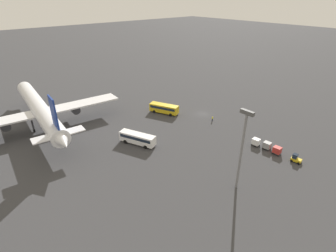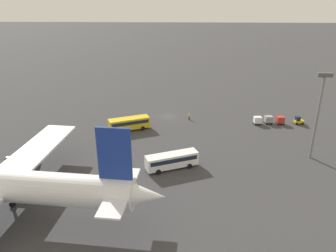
{
  "view_description": "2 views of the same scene",
  "coord_description": "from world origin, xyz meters",
  "px_view_note": "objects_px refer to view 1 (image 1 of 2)",
  "views": [
    {
      "loc": [
        -54.55,
        62.77,
        37.26
      ],
      "look_at": [
        -4.07,
        19.38,
        3.31
      ],
      "focal_mm": 28.0,
      "sensor_mm": 36.0,
      "label": 1
    },
    {
      "loc": [
        -3.26,
        84.91,
        32.2
      ],
      "look_at": [
        -0.73,
        18.12,
        4.67
      ],
      "focal_mm": 35.0,
      "sensor_mm": 36.0,
      "label": 2
    }
  ],
  "objects_px": {
    "cargo_cart_grey": "(267,145)",
    "cargo_cart_white": "(256,142)",
    "airplane": "(40,109)",
    "worker_person": "(212,119)",
    "cargo_cart_red": "(277,150)",
    "shuttle_bus_near": "(164,108)",
    "shuttle_bus_far": "(137,138)",
    "baggage_tug": "(296,159)"
  },
  "relations": [
    {
      "from": "cargo_cart_grey",
      "to": "cargo_cart_white",
      "type": "xyz_separation_m",
      "value": [
        2.96,
        0.61,
        0.0
      ]
    },
    {
      "from": "shuttle_bus_far",
      "to": "cargo_cart_grey",
      "type": "bearing_deg",
      "value": -158.15
    },
    {
      "from": "shuttle_bus_near",
      "to": "cargo_cart_white",
      "type": "height_order",
      "value": "shuttle_bus_near"
    },
    {
      "from": "shuttle_bus_far",
      "to": "cargo_cart_white",
      "type": "xyz_separation_m",
      "value": [
        -21.76,
        -23.85,
        -0.66
      ]
    },
    {
      "from": "baggage_tug",
      "to": "cargo_cart_red",
      "type": "relative_size",
      "value": 1.22
    },
    {
      "from": "shuttle_bus_far",
      "to": "cargo_cart_white",
      "type": "height_order",
      "value": "shuttle_bus_far"
    },
    {
      "from": "airplane",
      "to": "worker_person",
      "type": "xyz_separation_m",
      "value": [
        -31.23,
        -43.0,
        -5.17
      ]
    },
    {
      "from": "airplane",
      "to": "cargo_cart_grey",
      "type": "xyz_separation_m",
      "value": [
        -51.99,
        -40.85,
        -4.85
      ]
    },
    {
      "from": "worker_person",
      "to": "cargo_cart_white",
      "type": "bearing_deg",
      "value": 171.18
    },
    {
      "from": "shuttle_bus_near",
      "to": "shuttle_bus_far",
      "type": "xyz_separation_m",
      "value": [
        -11.17,
        18.83,
        -0.03
      ]
    },
    {
      "from": "shuttle_bus_near",
      "to": "baggage_tug",
      "type": "relative_size",
      "value": 4.03
    },
    {
      "from": "worker_person",
      "to": "cargo_cart_red",
      "type": "height_order",
      "value": "cargo_cart_red"
    },
    {
      "from": "shuttle_bus_near",
      "to": "cargo_cart_red",
      "type": "relative_size",
      "value": 4.94
    },
    {
      "from": "worker_person",
      "to": "cargo_cart_grey",
      "type": "distance_m",
      "value": 20.87
    },
    {
      "from": "worker_person",
      "to": "cargo_cart_white",
      "type": "relative_size",
      "value": 0.83
    },
    {
      "from": "worker_person",
      "to": "cargo_cart_white",
      "type": "distance_m",
      "value": 18.01
    },
    {
      "from": "cargo_cart_red",
      "to": "shuttle_bus_near",
      "type": "bearing_deg",
      "value": 7.91
    },
    {
      "from": "baggage_tug",
      "to": "cargo_cart_white",
      "type": "bearing_deg",
      "value": -4.82
    },
    {
      "from": "shuttle_bus_far",
      "to": "cargo_cart_white",
      "type": "bearing_deg",
      "value": -155.23
    },
    {
      "from": "cargo_cart_grey",
      "to": "cargo_cart_white",
      "type": "relative_size",
      "value": 1.0
    },
    {
      "from": "cargo_cart_white",
      "to": "cargo_cart_red",
      "type": "bearing_deg",
      "value": -176.38
    },
    {
      "from": "shuttle_bus_near",
      "to": "worker_person",
      "type": "distance_m",
      "value": 17.04
    },
    {
      "from": "airplane",
      "to": "shuttle_bus_near",
      "type": "distance_m",
      "value": 38.95
    },
    {
      "from": "shuttle_bus_far",
      "to": "cargo_cart_red",
      "type": "distance_m",
      "value": 36.79
    },
    {
      "from": "cargo_cart_red",
      "to": "cargo_cart_white",
      "type": "height_order",
      "value": "same"
    },
    {
      "from": "airplane",
      "to": "shuttle_bus_far",
      "type": "distance_m",
      "value": 32.09
    },
    {
      "from": "cargo_cart_red",
      "to": "cargo_cart_grey",
      "type": "xyz_separation_m",
      "value": [
        2.96,
        -0.23,
        0.0
      ]
    },
    {
      "from": "baggage_tug",
      "to": "cargo_cart_red",
      "type": "xyz_separation_m",
      "value": [
        4.82,
        0.29,
        0.25
      ]
    },
    {
      "from": "baggage_tug",
      "to": "cargo_cart_white",
      "type": "xyz_separation_m",
      "value": [
        10.74,
        0.66,
        0.25
      ]
    },
    {
      "from": "shuttle_bus_near",
      "to": "cargo_cart_red",
      "type": "xyz_separation_m",
      "value": [
        -38.84,
        -5.4,
        -0.69
      ]
    },
    {
      "from": "baggage_tug",
      "to": "worker_person",
      "type": "bearing_deg",
      "value": -12.57
    },
    {
      "from": "worker_person",
      "to": "shuttle_bus_near",
      "type": "bearing_deg",
      "value": 27.24
    },
    {
      "from": "cargo_cart_white",
      "to": "baggage_tug",
      "type": "bearing_deg",
      "value": -176.46
    },
    {
      "from": "shuttle_bus_near",
      "to": "worker_person",
      "type": "bearing_deg",
      "value": -176.57
    },
    {
      "from": "airplane",
      "to": "cargo_cart_grey",
      "type": "height_order",
      "value": "airplane"
    },
    {
      "from": "shuttle_bus_near",
      "to": "cargo_cart_white",
      "type": "distance_m",
      "value": 33.31
    },
    {
      "from": "airplane",
      "to": "worker_person",
      "type": "distance_m",
      "value": 53.4
    },
    {
      "from": "worker_person",
      "to": "cargo_cart_grey",
      "type": "bearing_deg",
      "value": 174.07
    },
    {
      "from": "shuttle_bus_near",
      "to": "cargo_cart_red",
      "type": "bearing_deg",
      "value": 164.1
    },
    {
      "from": "airplane",
      "to": "shuttle_bus_far",
      "type": "relative_size",
      "value": 5.18
    },
    {
      "from": "airplane",
      "to": "shuttle_bus_far",
      "type": "height_order",
      "value": "airplane"
    },
    {
      "from": "cargo_cart_white",
      "to": "worker_person",
      "type": "bearing_deg",
      "value": -8.82
    }
  ]
}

